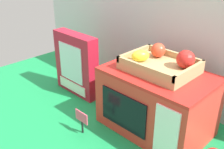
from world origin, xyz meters
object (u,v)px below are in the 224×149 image
food_groups_crate (162,63)px  price_sign (82,119)px  toy_microwave (156,101)px  cookie_set_box (76,64)px

food_groups_crate → price_sign: food_groups_crate is taller
toy_microwave → food_groups_crate: size_ratio=1.60×
toy_microwave → price_sign: bearing=-128.3°
food_groups_crate → price_sign: size_ratio=2.62×
food_groups_crate → cookie_set_box: size_ratio=0.84×
toy_microwave → cookie_set_box: 0.47m
price_sign → toy_microwave: bearing=51.7°
toy_microwave → price_sign: (-0.19, -0.24, -0.06)m
cookie_set_box → food_groups_crate: bearing=7.2°
cookie_set_box → toy_microwave: bearing=4.2°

